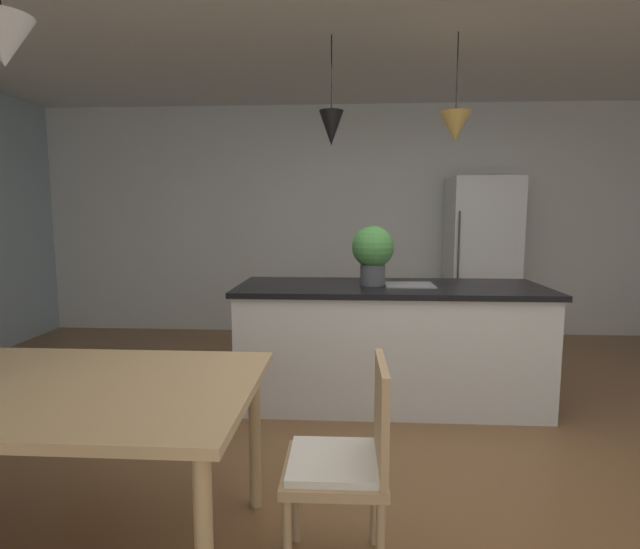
% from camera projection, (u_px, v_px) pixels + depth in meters
% --- Properties ---
extents(ground_plane, '(10.00, 8.40, 0.04)m').
position_uv_depth(ground_plane, '(411.00, 470.00, 2.79)').
color(ground_plane, brown).
extents(wall_back_kitchen, '(10.00, 0.12, 2.70)m').
position_uv_depth(wall_back_kitchen, '(379.00, 221.00, 5.85)').
color(wall_back_kitchen, silver).
rests_on(wall_back_kitchen, ground_plane).
extents(dining_table, '(1.81, 1.00, 0.76)m').
position_uv_depth(dining_table, '(31.00, 399.00, 1.96)').
color(dining_table, tan).
rests_on(dining_table, ground_plane).
extents(chair_kitchen_end, '(0.40, 0.40, 0.87)m').
position_uv_depth(chair_kitchen_end, '(347.00, 459.00, 1.91)').
color(chair_kitchen_end, tan).
rests_on(chair_kitchen_end, ground_plane).
extents(kitchen_island, '(2.29, 0.87, 0.91)m').
position_uv_depth(kitchen_island, '(389.00, 342.00, 3.71)').
color(kitchen_island, silver).
rests_on(kitchen_island, ground_plane).
extents(refrigerator, '(0.72, 0.67, 1.83)m').
position_uv_depth(refrigerator, '(481.00, 261.00, 5.44)').
color(refrigerator, silver).
rests_on(refrigerator, ground_plane).
extents(pendant_over_table, '(0.24, 0.24, 0.69)m').
position_uv_depth(pendant_over_table, '(3.00, 41.00, 1.91)').
color(pendant_over_table, black).
extents(pendant_over_island_main, '(0.18, 0.18, 0.77)m').
position_uv_depth(pendant_over_island_main, '(331.00, 128.00, 3.54)').
color(pendant_over_island_main, black).
extents(pendant_over_island_aux, '(0.23, 0.23, 0.75)m').
position_uv_depth(pendant_over_island_aux, '(455.00, 127.00, 3.49)').
color(pendant_over_island_aux, black).
extents(potted_plant_on_island, '(0.31, 0.31, 0.44)m').
position_uv_depth(potted_plant_on_island, '(373.00, 251.00, 3.64)').
color(potted_plant_on_island, '#4C4C51').
rests_on(potted_plant_on_island, kitchen_island).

